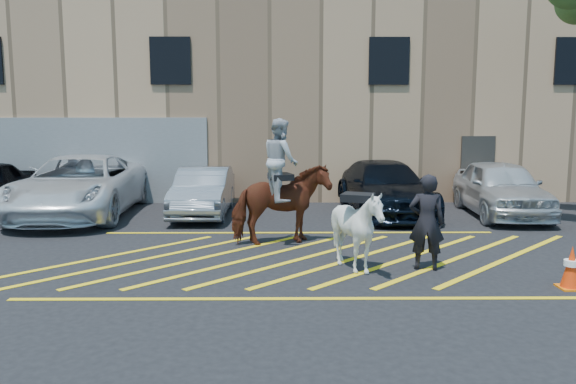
{
  "coord_description": "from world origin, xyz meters",
  "views": [
    {
      "loc": [
        -0.39,
        -11.38,
        2.91
      ],
      "look_at": [
        -0.29,
        0.2,
        1.3
      ],
      "focal_mm": 35.0,
      "sensor_mm": 36.0,
      "label": 1
    }
  ],
  "objects_px": {
    "car_silver_sedan": "(203,192)",
    "car_white_suv": "(500,188)",
    "traffic_cone": "(571,267)",
    "handler": "(427,222)",
    "car_blue_suv": "(385,188)",
    "saddled_white": "(357,230)",
    "mounted_bay": "(281,194)",
    "car_white_pickup": "(80,186)"
  },
  "relations": [
    {
      "from": "car_silver_sedan",
      "to": "car_white_suv",
      "type": "xyz_separation_m",
      "value": [
        8.58,
        -0.12,
        0.11
      ]
    },
    {
      "from": "car_white_suv",
      "to": "traffic_cone",
      "type": "height_order",
      "value": "car_white_suv"
    },
    {
      "from": "car_white_suv",
      "to": "handler",
      "type": "height_order",
      "value": "handler"
    },
    {
      "from": "car_blue_suv",
      "to": "saddled_white",
      "type": "distance_m",
      "value": 6.39
    },
    {
      "from": "car_silver_sedan",
      "to": "handler",
      "type": "xyz_separation_m",
      "value": [
        5.0,
        -5.78,
        0.22
      ]
    },
    {
      "from": "car_silver_sedan",
      "to": "car_blue_suv",
      "type": "xyz_separation_m",
      "value": [
        5.31,
        0.29,
        0.07
      ]
    },
    {
      "from": "mounted_bay",
      "to": "traffic_cone",
      "type": "bearing_deg",
      "value": -33.88
    },
    {
      "from": "handler",
      "to": "mounted_bay",
      "type": "height_order",
      "value": "mounted_bay"
    },
    {
      "from": "car_white_pickup",
      "to": "mounted_bay",
      "type": "height_order",
      "value": "mounted_bay"
    },
    {
      "from": "saddled_white",
      "to": "mounted_bay",
      "type": "bearing_deg",
      "value": 123.06
    },
    {
      "from": "handler",
      "to": "saddled_white",
      "type": "relative_size",
      "value": 1.02
    },
    {
      "from": "car_white_suv",
      "to": "traffic_cone",
      "type": "bearing_deg",
      "value": -98.4
    },
    {
      "from": "handler",
      "to": "mounted_bay",
      "type": "xyz_separation_m",
      "value": [
        -2.74,
        2.08,
        0.23
      ]
    },
    {
      "from": "car_blue_suv",
      "to": "car_white_suv",
      "type": "bearing_deg",
      "value": -12.1
    },
    {
      "from": "traffic_cone",
      "to": "car_blue_suv",
      "type": "bearing_deg",
      "value": 104.21
    },
    {
      "from": "car_blue_suv",
      "to": "handler",
      "type": "distance_m",
      "value": 6.07
    },
    {
      "from": "saddled_white",
      "to": "handler",
      "type": "bearing_deg",
      "value": 5.04
    },
    {
      "from": "car_silver_sedan",
      "to": "car_white_pickup",
      "type": "bearing_deg",
      "value": -178.87
    },
    {
      "from": "car_white_suv",
      "to": "handler",
      "type": "bearing_deg",
      "value": -118.92
    },
    {
      "from": "car_white_pickup",
      "to": "traffic_cone",
      "type": "bearing_deg",
      "value": -35.29
    },
    {
      "from": "traffic_cone",
      "to": "car_white_suv",
      "type": "bearing_deg",
      "value": 78.24
    },
    {
      "from": "saddled_white",
      "to": "traffic_cone",
      "type": "xyz_separation_m",
      "value": [
        3.46,
        -1.09,
        -0.43
      ]
    },
    {
      "from": "car_silver_sedan",
      "to": "saddled_white",
      "type": "relative_size",
      "value": 2.35
    },
    {
      "from": "handler",
      "to": "car_white_pickup",
      "type": "bearing_deg",
      "value": -23.61
    },
    {
      "from": "mounted_bay",
      "to": "traffic_cone",
      "type": "height_order",
      "value": "mounted_bay"
    },
    {
      "from": "car_white_pickup",
      "to": "car_silver_sedan",
      "type": "height_order",
      "value": "car_white_pickup"
    },
    {
      "from": "handler",
      "to": "mounted_bay",
      "type": "bearing_deg",
      "value": -26.98
    },
    {
      "from": "mounted_bay",
      "to": "saddled_white",
      "type": "relative_size",
      "value": 1.59
    },
    {
      "from": "car_silver_sedan",
      "to": "handler",
      "type": "relative_size",
      "value": 2.31
    },
    {
      "from": "car_white_suv",
      "to": "mounted_bay",
      "type": "distance_m",
      "value": 7.27
    },
    {
      "from": "handler",
      "to": "saddled_white",
      "type": "distance_m",
      "value": 1.32
    },
    {
      "from": "car_white_pickup",
      "to": "traffic_cone",
      "type": "relative_size",
      "value": 8.57
    },
    {
      "from": "car_white_pickup",
      "to": "handler",
      "type": "xyz_separation_m",
      "value": [
        8.52,
        -5.71,
        0.04
      ]
    },
    {
      "from": "car_white_pickup",
      "to": "mounted_bay",
      "type": "distance_m",
      "value": 6.82
    },
    {
      "from": "car_silver_sedan",
      "to": "car_white_suv",
      "type": "distance_m",
      "value": 8.58
    },
    {
      "from": "car_silver_sedan",
      "to": "car_white_suv",
      "type": "relative_size",
      "value": 0.89
    },
    {
      "from": "car_white_suv",
      "to": "handler",
      "type": "distance_m",
      "value": 6.7
    },
    {
      "from": "car_blue_suv",
      "to": "saddled_white",
      "type": "height_order",
      "value": "saddled_white"
    },
    {
      "from": "car_blue_suv",
      "to": "mounted_bay",
      "type": "height_order",
      "value": "mounted_bay"
    },
    {
      "from": "traffic_cone",
      "to": "car_silver_sedan",
      "type": "bearing_deg",
      "value": 135.66
    },
    {
      "from": "car_silver_sedan",
      "to": "traffic_cone",
      "type": "distance_m",
      "value": 10.0
    },
    {
      "from": "car_silver_sedan",
      "to": "mounted_bay",
      "type": "bearing_deg",
      "value": -58.68
    }
  ]
}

